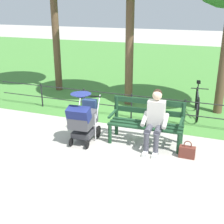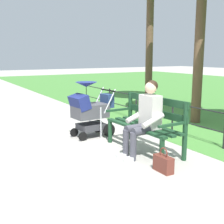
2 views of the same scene
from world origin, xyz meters
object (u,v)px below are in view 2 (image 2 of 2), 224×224
object	(u,v)px
park_bench	(147,121)
person_on_bench	(145,116)
stroller	(90,109)
handbag	(163,163)

from	to	relation	value
park_bench	person_on_bench	world-z (taller)	person_on_bench
stroller	handbag	xyz separation A→B (m)	(-2.26, -0.08, -0.47)
handbag	person_on_bench	bearing A→B (deg)	-14.95
park_bench	stroller	distance (m)	1.40
park_bench	person_on_bench	distance (m)	0.35
park_bench	stroller	size ratio (longest dim) A/B	1.41
park_bench	handbag	size ratio (longest dim) A/B	4.37
handbag	stroller	bearing A→B (deg)	2.06
stroller	handbag	bearing A→B (deg)	-177.94
park_bench	handbag	distance (m)	1.11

